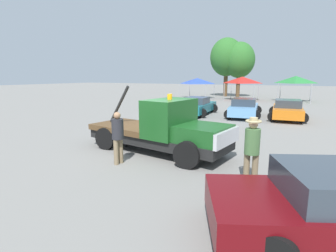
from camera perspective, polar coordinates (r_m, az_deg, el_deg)
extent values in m
plane|color=gray|center=(10.28, -2.49, -5.51)|extent=(160.00, 160.00, 0.00)
cube|color=black|center=(10.15, -2.51, -2.66)|extent=(5.88, 2.60, 0.35)
cube|color=#19511E|center=(8.95, 7.79, -1.62)|extent=(1.82, 1.89, 0.55)
cube|color=silver|center=(8.61, 12.75, -2.49)|extent=(0.38, 1.77, 0.50)
cube|color=#19511E|center=(9.61, 0.37, 1.78)|extent=(1.53, 2.14, 1.36)
cube|color=brown|center=(11.01, -8.33, -0.18)|extent=(3.10, 2.37, 0.22)
cylinder|color=black|center=(11.28, -10.56, 4.58)|extent=(1.19, 0.30, 1.63)
cylinder|color=orange|center=(9.52, 0.37, 6.42)|extent=(0.18, 0.18, 0.20)
cylinder|color=black|center=(9.93, 9.86, -3.64)|extent=(0.88, 0.26, 0.88)
cylinder|color=black|center=(8.34, 4.15, -6.30)|extent=(0.88, 0.26, 0.88)
cylinder|color=black|center=(12.03, -6.65, -1.00)|extent=(0.88, 0.26, 0.88)
cylinder|color=black|center=(10.76, -13.38, -2.64)|extent=(0.88, 0.26, 0.88)
cylinder|color=black|center=(6.03, 16.37, -14.69)|extent=(0.68, 0.22, 0.68)
cylinder|color=#847051|center=(7.46, 16.70, -8.91)|extent=(0.16, 0.16, 0.86)
cylinder|color=#847051|center=(7.46, 18.38, -9.03)|extent=(0.16, 0.16, 0.86)
cylinder|color=#4C7542|center=(7.24, 17.88, -3.21)|extent=(0.39, 0.39, 0.68)
sphere|color=tan|center=(7.15, 18.10, 0.36)|extent=(0.23, 0.23, 0.23)
torus|color=tan|center=(7.13, 18.13, 1.00)|extent=(0.41, 0.41, 0.06)
cylinder|color=tan|center=(7.13, 18.16, 1.37)|extent=(0.21, 0.21, 0.10)
cylinder|color=#847051|center=(8.83, -11.23, -5.61)|extent=(0.16, 0.16, 0.85)
cylinder|color=#847051|center=(8.98, -10.26, -5.31)|extent=(0.16, 0.16, 0.85)
cylinder|color=#28282D|center=(8.72, -10.92, -0.66)|extent=(0.39, 0.39, 0.67)
sphere|color=#A87A56|center=(8.65, -11.02, 2.27)|extent=(0.23, 0.23, 0.23)
cube|color=#196670|center=(20.11, 6.41, 4.05)|extent=(1.97, 4.60, 0.60)
cube|color=#333D47|center=(19.84, 6.24, 5.56)|extent=(1.64, 1.97, 0.50)
cylinder|color=black|center=(21.84, 5.58, 4.08)|extent=(0.68, 0.22, 0.68)
cylinder|color=black|center=(21.36, 9.84, 3.82)|extent=(0.68, 0.22, 0.68)
cylinder|color=black|center=(18.99, 2.54, 3.10)|extent=(0.68, 0.22, 0.68)
cylinder|color=black|center=(18.43, 7.37, 2.79)|extent=(0.68, 0.22, 0.68)
cube|color=#669ED1|center=(19.53, 16.20, 3.49)|extent=(2.29, 4.58, 0.60)
cube|color=#333D47|center=(19.26, 16.23, 5.03)|extent=(1.78, 2.02, 0.50)
cylinder|color=black|center=(21.11, 14.19, 3.56)|extent=(0.68, 0.22, 0.68)
cylinder|color=black|center=(21.00, 18.78, 3.28)|extent=(0.68, 0.22, 0.68)
cylinder|color=black|center=(18.16, 13.15, 2.48)|extent=(0.68, 0.22, 0.68)
cylinder|color=black|center=(18.04, 18.47, 2.14)|extent=(0.68, 0.22, 0.68)
cube|color=orange|center=(19.59, 24.52, 2.96)|extent=(2.15, 4.59, 0.60)
cube|color=#333D47|center=(19.31, 24.67, 4.49)|extent=(1.73, 2.00, 0.50)
cylinder|color=black|center=(21.11, 22.06, 3.10)|extent=(0.68, 0.22, 0.68)
cylinder|color=black|center=(21.16, 26.68, 2.76)|extent=(0.68, 0.22, 0.68)
cylinder|color=black|center=(18.10, 21.90, 1.94)|extent=(0.68, 0.22, 0.68)
cylinder|color=black|center=(18.16, 27.28, 1.55)|extent=(0.68, 0.22, 0.68)
cylinder|color=#9E9EA3|center=(34.17, 2.44, 7.56)|extent=(0.07, 0.07, 1.88)
cylinder|color=#9E9EA3|center=(32.83, 8.13, 7.33)|extent=(0.07, 0.07, 1.88)
cylinder|color=#9E9EA3|center=(37.42, 4.75, 7.82)|extent=(0.07, 0.07, 1.88)
cylinder|color=#9E9EA3|center=(36.21, 10.00, 7.59)|extent=(0.07, 0.07, 1.88)
pyramid|color=#2D4CB7|center=(35.06, 6.37, 9.73)|extent=(3.56, 3.56, 0.73)
cylinder|color=#9E9EA3|center=(31.92, 12.11, 7.23)|extent=(0.07, 0.07, 2.03)
cylinder|color=#9E9EA3|center=(31.20, 18.17, 6.86)|extent=(0.07, 0.07, 2.03)
cylinder|color=#9E9EA3|center=(35.20, 13.59, 7.49)|extent=(0.07, 0.07, 2.03)
cylinder|color=#9E9EA3|center=(34.55, 19.10, 7.14)|extent=(0.07, 0.07, 2.03)
pyramid|color=red|center=(33.13, 15.87, 9.63)|extent=(3.39, 3.39, 0.79)
cylinder|color=#9E9EA3|center=(32.01, 22.80, 6.69)|extent=(0.07, 0.07, 2.08)
cylinder|color=#9E9EA3|center=(31.92, 28.71, 6.20)|extent=(0.07, 0.07, 2.08)
cylinder|color=#9E9EA3|center=(35.29, 23.25, 6.97)|extent=(0.07, 0.07, 2.08)
cylinder|color=#9E9EA3|center=(35.21, 28.62, 6.52)|extent=(0.07, 0.07, 2.08)
pyramid|color=#287F38|center=(33.52, 26.05, 9.07)|extent=(3.29, 3.29, 0.81)
cylinder|color=brown|center=(38.32, 14.98, 8.11)|extent=(0.52, 0.52, 2.62)
ellipsoid|color=#2D6B28|center=(38.35, 15.26, 13.70)|extent=(4.19, 4.19, 4.86)
cylinder|color=brown|center=(38.89, 12.39, 8.44)|extent=(0.57, 0.57, 2.85)
ellipsoid|color=#2D6B28|center=(38.95, 12.64, 14.44)|extent=(4.57, 4.57, 5.30)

